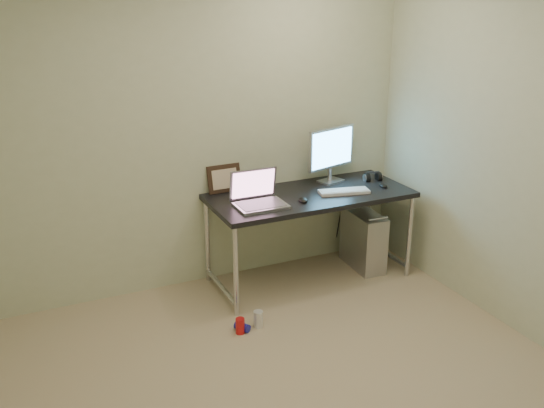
# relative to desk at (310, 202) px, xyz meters

# --- Properties ---
(floor) EXTENTS (3.50, 3.50, 0.00)m
(floor) POSITION_rel_desk_xyz_m (-0.80, -1.39, -0.67)
(floor) COLOR tan
(floor) RESTS_ON ground
(wall_back) EXTENTS (3.50, 0.02, 2.50)m
(wall_back) POSITION_rel_desk_xyz_m (-0.80, 0.36, 0.58)
(wall_back) COLOR beige
(wall_back) RESTS_ON ground
(desk) EXTENTS (1.63, 0.71, 0.75)m
(desk) POSITION_rel_desk_xyz_m (0.00, 0.00, 0.00)
(desk) COLOR black
(desk) RESTS_ON ground
(tower_computer) EXTENTS (0.23, 0.49, 0.53)m
(tower_computer) POSITION_rel_desk_xyz_m (0.53, 0.00, -0.42)
(tower_computer) COLOR #AFB0B4
(tower_computer) RESTS_ON ground
(cable_a) EXTENTS (0.01, 0.16, 0.69)m
(cable_a) POSITION_rel_desk_xyz_m (0.48, 0.31, -0.27)
(cable_a) COLOR black
(cable_a) RESTS_ON ground
(cable_b) EXTENTS (0.02, 0.11, 0.71)m
(cable_b) POSITION_rel_desk_xyz_m (0.57, 0.29, -0.29)
(cable_b) COLOR black
(cable_b) RESTS_ON ground
(can_red) EXTENTS (0.09, 0.09, 0.12)m
(can_red) POSITION_rel_desk_xyz_m (-0.85, -0.57, -0.61)
(can_red) COLOR red
(can_red) RESTS_ON ground
(can_white) EXTENTS (0.08, 0.08, 0.13)m
(can_white) POSITION_rel_desk_xyz_m (-0.70, -0.54, -0.61)
(can_white) COLOR silver
(can_white) RESTS_ON ground
(can_blue) EXTENTS (0.11, 0.12, 0.06)m
(can_blue) POSITION_rel_desk_xyz_m (-0.82, -0.54, -0.64)
(can_blue) COLOR #1C1D9E
(can_blue) RESTS_ON ground
(laptop) EXTENTS (0.38, 0.31, 0.26)m
(laptop) POSITION_rel_desk_xyz_m (-0.48, -0.06, 0.14)
(laptop) COLOR silver
(laptop) RESTS_ON desk
(monitor) EXTENTS (0.49, 0.19, 0.47)m
(monitor) POSITION_rel_desk_xyz_m (0.30, 0.20, 0.35)
(monitor) COLOR silver
(monitor) RESTS_ON desk
(keyboard) EXTENTS (0.42, 0.22, 0.02)m
(keyboard) POSITION_rel_desk_xyz_m (0.25, -0.10, 0.09)
(keyboard) COLOR silver
(keyboard) RESTS_ON desk
(mouse_right) EXTENTS (0.08, 0.11, 0.04)m
(mouse_right) POSITION_rel_desk_xyz_m (0.63, -0.11, 0.09)
(mouse_right) COLOR black
(mouse_right) RESTS_ON desk
(mouse_left) EXTENTS (0.09, 0.12, 0.04)m
(mouse_left) POSITION_rel_desk_xyz_m (-0.14, -0.15, 0.10)
(mouse_left) COLOR black
(mouse_left) RESTS_ON desk
(headphones) EXTENTS (0.16, 0.09, 0.10)m
(headphones) POSITION_rel_desk_xyz_m (0.65, 0.08, 0.10)
(headphones) COLOR black
(headphones) RESTS_ON desk
(picture_frame) EXTENTS (0.28, 0.09, 0.23)m
(picture_frame) POSITION_rel_desk_xyz_m (-0.61, 0.33, 0.19)
(picture_frame) COLOR black
(picture_frame) RESTS_ON desk
(webcam) EXTENTS (0.04, 0.03, 0.12)m
(webcam) POSITION_rel_desk_xyz_m (-0.39, 0.30, 0.17)
(webcam) COLOR silver
(webcam) RESTS_ON desk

